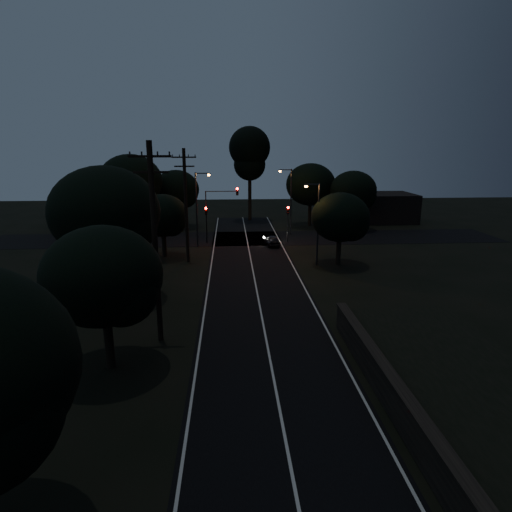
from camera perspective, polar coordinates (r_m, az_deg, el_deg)
road_surface at (r=40.33m, az=-0.62°, el=-0.88°), size 60.00×70.00×0.03m
utility_pole_mid at (r=23.60m, az=-13.32°, el=1.90°), size 2.20×0.30×11.00m
utility_pole_far at (r=40.25m, az=-9.33°, el=6.85°), size 2.20×0.30×10.50m
tree_left_b at (r=21.33m, az=-19.30°, el=-2.91°), size 5.64×5.64×7.17m
tree_left_c at (r=31.03m, az=-19.04°, el=5.19°), size 7.49×7.49×9.47m
tree_left_d at (r=42.62m, az=-12.13°, el=5.13°), size 4.88×4.88×6.19m
tree_far_nw at (r=58.27m, az=-10.36°, el=8.59°), size 6.01×6.01×7.61m
tree_far_w at (r=55.00m, az=-16.10°, el=9.40°), size 7.64×7.64×9.75m
tree_far_ne at (r=58.88m, az=7.54°, el=9.28°), size 6.67×6.67×8.43m
tree_far_e at (r=57.22m, az=13.04°, el=8.35°), size 5.99×5.99×7.61m
tree_right_a at (r=39.47m, az=11.45°, el=4.90°), size 5.25×5.25×6.67m
tall_pine at (r=62.78m, az=-0.86°, el=13.56°), size 5.89×5.89×13.40m
building_left at (r=62.95m, az=-20.26°, el=5.86°), size 10.00×8.00×4.40m
building_right at (r=65.14m, az=16.30°, el=6.26°), size 9.00×7.00×4.00m
signal_left at (r=48.41m, az=-6.64°, el=5.06°), size 0.28×0.35×4.10m
signal_right at (r=48.78m, az=4.26°, el=5.19°), size 0.28×0.35×4.10m
signal_mast at (r=48.13m, az=-4.67°, el=6.86°), size 3.70×0.35×6.25m
streetlight_a at (r=46.23m, az=-7.71°, el=6.83°), size 1.66×0.26×8.00m
streetlight_b at (r=52.56m, az=4.48°, el=7.84°), size 1.66×0.26×8.00m
streetlight_c at (r=39.02m, az=8.06°, el=4.98°), size 1.46×0.26×7.50m
car at (r=47.21m, az=2.15°, el=2.11°), size 1.73×3.52×1.15m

